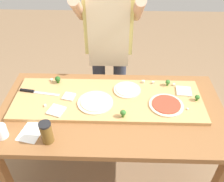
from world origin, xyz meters
name	(u,v)px	position (x,y,z in m)	size (l,w,h in m)	color
ground_plane	(112,172)	(0.00, 0.00, 0.00)	(8.00, 8.00, 0.00)	#896B4C
prep_table	(112,119)	(0.00, 0.00, 0.69)	(1.59, 0.83, 0.79)	brown
cutting_board	(108,100)	(-0.03, 0.08, 0.81)	(1.37, 0.46, 0.03)	tan
chefs_knife	(34,92)	(-0.59, 0.13, 0.82)	(0.31, 0.07, 0.02)	#B7BABF
pizza_whole_cheese_artichoke	(95,102)	(-0.12, 0.02, 0.83)	(0.25, 0.25, 0.02)	beige
pizza_whole_tomato_red	(166,105)	(0.38, 0.01, 0.83)	(0.24, 0.24, 0.02)	beige
pizza_whole_white_garlic	(127,90)	(0.11, 0.17, 0.83)	(0.20, 0.20, 0.02)	beige
pizza_slice_far_left	(184,91)	(0.54, 0.17, 0.82)	(0.11, 0.11, 0.01)	silver
pizza_slice_near_right	(69,96)	(-0.32, 0.08, 0.82)	(0.08, 0.08, 0.01)	silver
pizza_slice_center	(56,111)	(-0.38, -0.07, 0.82)	(0.10, 0.10, 0.01)	silver
broccoli_floret_front_mid	(197,97)	(0.61, 0.07, 0.85)	(0.04, 0.04, 0.05)	#3F7220
broccoli_floret_back_mid	(168,82)	(0.42, 0.24, 0.85)	(0.04, 0.04, 0.05)	#3F7220
broccoli_floret_center_right	(123,113)	(0.08, -0.11, 0.85)	(0.04, 0.04, 0.06)	#3F7220
broccoli_floret_front_left	(58,79)	(-0.43, 0.26, 0.85)	(0.04, 0.04, 0.06)	#2C5915
cheese_crumble_a	(45,105)	(-0.46, -0.02, 0.83)	(0.02, 0.02, 0.02)	white
cheese_crumble_b	(52,80)	(-0.48, 0.28, 0.83)	(0.02, 0.02, 0.02)	silver
cheese_crumble_c	(143,82)	(0.24, 0.28, 0.83)	(0.02, 0.02, 0.02)	silver
cheese_crumble_d	(188,109)	(0.52, -0.03, 0.82)	(0.01, 0.01, 0.01)	silver
cheese_crumble_e	(174,85)	(0.48, 0.25, 0.83)	(0.02, 0.02, 0.02)	white
cheese_crumble_f	(153,83)	(0.32, 0.27, 0.83)	(0.02, 0.02, 0.02)	white
flour_cup	(1,132)	(-0.68, -0.27, 0.83)	(0.08, 0.08, 0.08)	white
sauce_jar	(46,132)	(-0.38, -0.30, 0.87)	(0.07, 0.07, 0.15)	brown
recipe_note	(31,132)	(-0.51, -0.24, 0.79)	(0.13, 0.17, 0.00)	white
cook_center	(109,39)	(-0.04, 0.65, 1.00)	(0.54, 0.39, 1.67)	#333847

